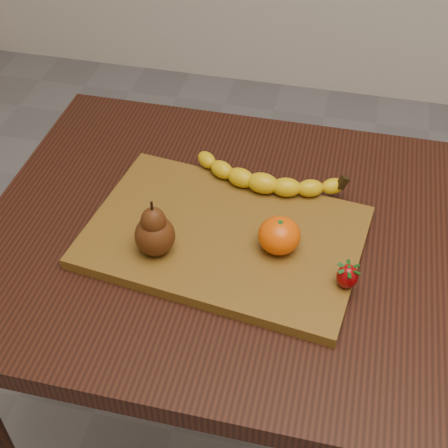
% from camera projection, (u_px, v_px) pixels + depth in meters
% --- Properties ---
extents(table, '(1.00, 0.70, 0.76)m').
position_uv_depth(table, '(268.00, 276.00, 1.13)').
color(table, black).
rests_on(table, ground).
extents(cutting_board, '(0.48, 0.35, 0.02)m').
position_uv_depth(cutting_board, '(224.00, 237.00, 1.05)').
color(cutting_board, brown).
rests_on(cutting_board, table).
extents(banana, '(0.24, 0.08, 0.04)m').
position_uv_depth(banana, '(263.00, 183.00, 1.10)').
color(banana, '#DEB90A').
rests_on(banana, cutting_board).
extents(pear, '(0.08, 0.08, 0.10)m').
position_uv_depth(pear, '(154.00, 227.00, 0.98)').
color(pear, '#49230B').
rests_on(pear, cutting_board).
extents(mandarin, '(0.08, 0.08, 0.06)m').
position_uv_depth(mandarin, '(279.00, 235.00, 0.99)').
color(mandarin, '#DB4C02').
rests_on(mandarin, cutting_board).
extents(strawberry, '(0.04, 0.04, 0.04)m').
position_uv_depth(strawberry, '(347.00, 276.00, 0.94)').
color(strawberry, '#840307').
rests_on(strawberry, cutting_board).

